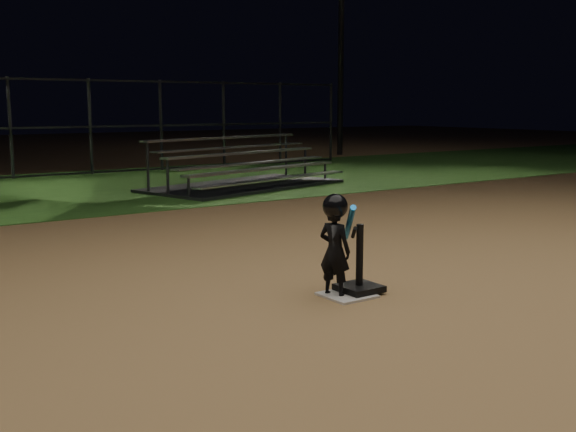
# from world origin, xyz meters

# --- Properties ---
(ground) EXTENTS (80.00, 80.00, 0.00)m
(ground) POSITION_xyz_m (0.00, 0.00, 0.00)
(ground) COLOR #A57C4B
(ground) RESTS_ON ground
(grass_strip) EXTENTS (60.00, 8.00, 0.01)m
(grass_strip) POSITION_xyz_m (0.00, 10.00, 0.01)
(grass_strip) COLOR #27501A
(grass_strip) RESTS_ON ground
(home_plate) EXTENTS (0.45, 0.45, 0.02)m
(home_plate) POSITION_xyz_m (0.00, 0.00, 0.01)
(home_plate) COLOR beige
(home_plate) RESTS_ON ground
(batting_tee) EXTENTS (0.38, 0.38, 0.66)m
(batting_tee) POSITION_xyz_m (0.17, 0.02, 0.14)
(batting_tee) COLOR black
(batting_tee) RESTS_ON home_plate
(child_batter) EXTENTS (0.43, 0.59, 0.99)m
(child_batter) POSITION_xyz_m (-0.10, 0.07, 0.53)
(child_batter) COLOR black
(child_batter) RESTS_ON ground
(bleacher_right) EXTENTS (4.93, 3.28, 1.11)m
(bleacher_right) POSITION_xyz_m (3.81, 8.19, 0.23)
(bleacher_right) COLOR #B3B3B8
(bleacher_right) RESTS_ON ground
(backstop_fence) EXTENTS (20.08, 0.08, 2.50)m
(backstop_fence) POSITION_xyz_m (0.00, 13.00, 1.25)
(backstop_fence) COLOR #38383D
(backstop_fence) RESTS_ON ground
(light_pole_right) EXTENTS (0.90, 0.53, 8.30)m
(light_pole_right) POSITION_xyz_m (12.00, 14.94, 4.95)
(light_pole_right) COLOR #2D2D30
(light_pole_right) RESTS_ON ground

